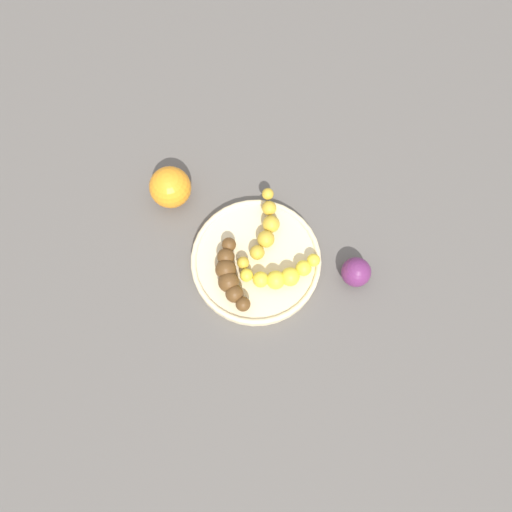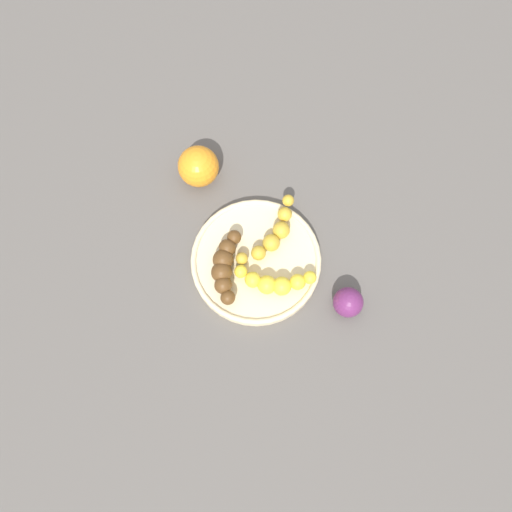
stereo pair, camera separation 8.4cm
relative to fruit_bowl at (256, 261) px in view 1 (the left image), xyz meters
name	(u,v)px [view 1 (the left image)]	position (x,y,z in m)	size (l,w,h in m)	color
ground_plane	(256,263)	(0.00, 0.00, -0.01)	(2.40, 2.40, 0.00)	#56514C
fruit_bowl	(256,261)	(0.00, 0.00, 0.00)	(0.23, 0.23, 0.02)	beige
banana_spotted	(265,230)	(0.05, 0.00, 0.02)	(0.16, 0.06, 0.03)	gold
banana_overripe	(230,275)	(-0.04, 0.04, 0.03)	(0.12, 0.08, 0.04)	#593819
banana_yellow	(282,275)	(-0.02, -0.05, 0.02)	(0.08, 0.13, 0.03)	yellow
plum_purple	(356,272)	(0.02, -0.17, 0.01)	(0.05, 0.05, 0.05)	#662659
orange_fruit	(170,187)	(0.09, 0.18, 0.03)	(0.08, 0.08, 0.08)	orange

